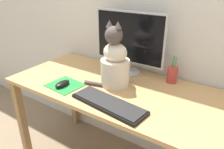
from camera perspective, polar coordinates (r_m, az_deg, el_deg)
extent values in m
cube|color=tan|center=(1.42, 1.38, -3.60)|extent=(1.44, 0.66, 0.02)
cube|color=olive|center=(1.86, -22.35, -11.47)|extent=(0.05, 0.05, 0.72)
cube|color=olive|center=(2.17, -10.03, -4.50)|extent=(0.05, 0.05, 0.72)
cylinder|color=#B2B2B7|center=(1.61, 4.22, 0.72)|extent=(0.17, 0.17, 0.01)
cylinder|color=#B2B2B7|center=(1.60, 4.26, 2.09)|extent=(0.04, 0.04, 0.07)
cube|color=#B2B2B7|center=(1.53, 4.52, 9.60)|extent=(0.53, 0.02, 0.36)
cube|color=black|center=(1.52, 4.33, 9.53)|extent=(0.50, 0.00, 0.33)
cube|color=black|center=(1.21, -0.94, -7.67)|extent=(0.46, 0.20, 0.02)
cube|color=black|center=(1.21, -0.94, -7.19)|extent=(0.44, 0.18, 0.01)
cube|color=#238438|center=(1.46, -12.18, -2.69)|extent=(0.23, 0.21, 0.00)
ellipsoid|color=black|center=(1.44, -12.83, -2.37)|extent=(0.06, 0.11, 0.03)
cylinder|color=beige|center=(1.40, 0.81, 0.51)|extent=(0.20, 0.20, 0.17)
ellipsoid|color=beige|center=(1.35, 0.84, 5.77)|extent=(0.17, 0.15, 0.12)
sphere|color=#4C423D|center=(1.31, 0.49, 10.24)|extent=(0.12, 0.12, 0.11)
cone|color=#4C423D|center=(1.31, -0.66, 13.17)|extent=(0.05, 0.05, 0.04)
cone|color=#4C423D|center=(1.27, 1.69, 12.78)|extent=(0.05, 0.05, 0.04)
cylinder|color=#4C423D|center=(1.40, -2.70, -2.73)|extent=(0.24, 0.08, 0.03)
cylinder|color=#B23833|center=(1.50, 15.43, -0.07)|extent=(0.07, 0.07, 0.11)
cylinder|color=green|center=(1.48, 15.45, 2.18)|extent=(0.02, 0.02, 0.14)
cylinder|color=green|center=(1.47, 16.24, 1.81)|extent=(0.01, 0.02, 0.14)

